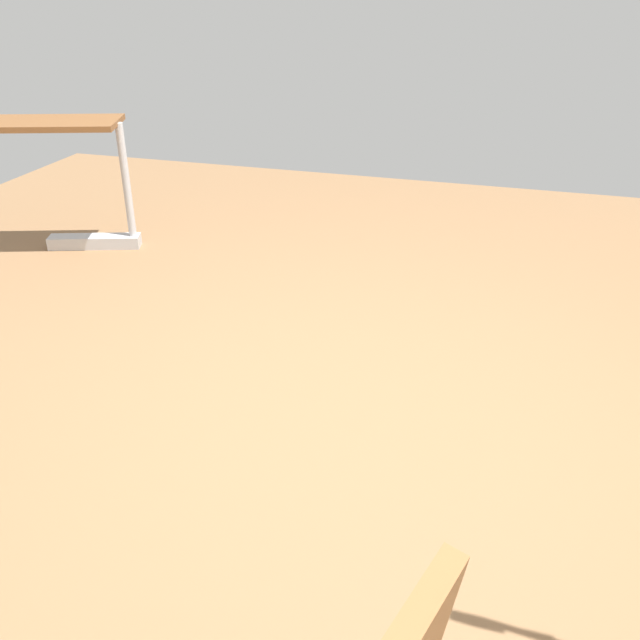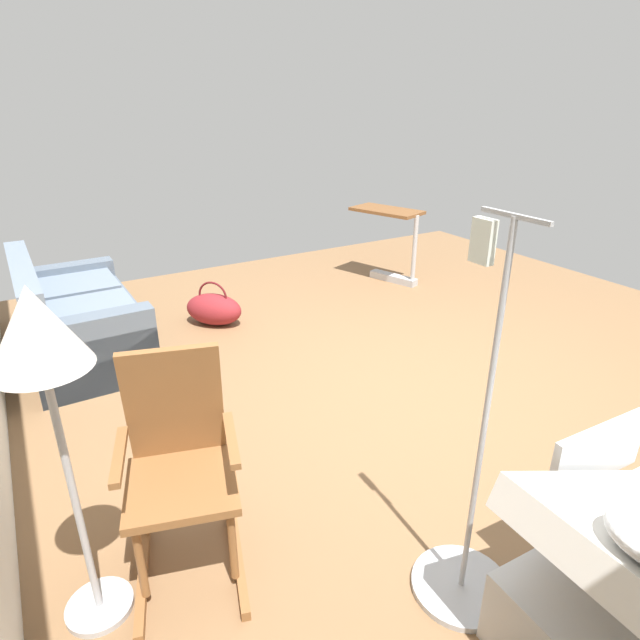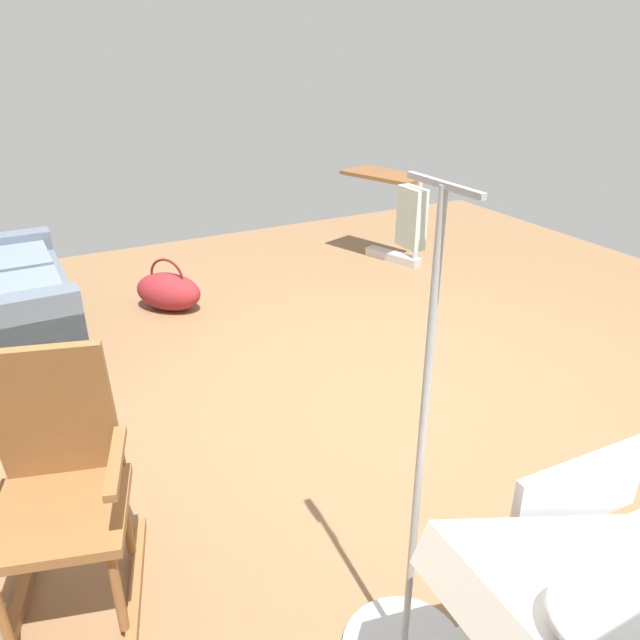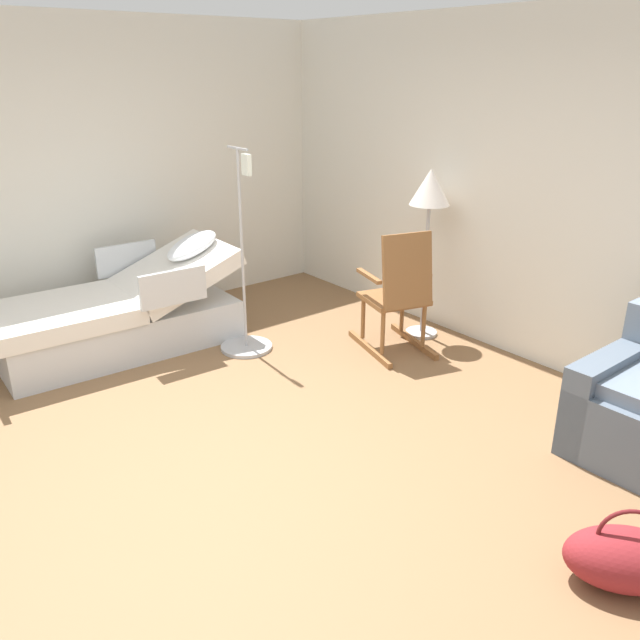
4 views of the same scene
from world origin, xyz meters
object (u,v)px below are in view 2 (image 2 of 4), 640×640
at_px(couch, 77,321).
at_px(overbed_table, 391,236).
at_px(duffel_bag, 214,309).
at_px(rocking_chair, 180,465).
at_px(iv_pole, 465,545).
at_px(floor_lamp, 41,355).

relative_size(couch, overbed_table, 1.82).
xyz_separation_m(couch, duffel_bag, (0.05, -1.20, -0.15)).
bearing_deg(rocking_chair, overbed_table, -50.39).
distance_m(rocking_chair, overbed_table, 4.30).
bearing_deg(iv_pole, duffel_bag, -1.54).
distance_m(couch, iv_pole, 3.52).
bearing_deg(iv_pole, couch, 18.29).
height_order(couch, iv_pole, iv_pole).
height_order(floor_lamp, iv_pole, iv_pole).
bearing_deg(iv_pole, rocking_chair, 49.55).
xyz_separation_m(rocking_chair, floor_lamp, (-0.12, 0.44, 0.72)).
bearing_deg(couch, floor_lamp, 173.32).
distance_m(rocking_chair, iv_pole, 1.30).
bearing_deg(overbed_table, duffel_bag, 94.56).
distance_m(floor_lamp, overbed_table, 4.77).
bearing_deg(couch, duffel_bag, -87.74).
xyz_separation_m(overbed_table, iv_pole, (-3.57, 2.34, -0.28)).
bearing_deg(floor_lamp, iv_pole, -116.62).
relative_size(overbed_table, duffel_bag, 1.40).
relative_size(rocking_chair, overbed_table, 1.18).
bearing_deg(duffel_bag, overbed_table, -85.44).
xyz_separation_m(rocking_chair, iv_pole, (-0.83, -0.97, -0.25)).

